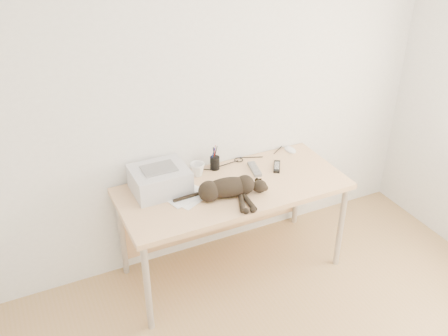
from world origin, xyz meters
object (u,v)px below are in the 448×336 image
printer (160,179)px  pen_cup (215,163)px  mouse (290,148)px  mug (197,169)px  desk (228,196)px  cat (226,189)px

printer → pen_cup: (0.46, 0.11, -0.03)m
pen_cup → mouse: bearing=0.4°
mouse → mug: bearing=177.7°
desk → cat: bearing=-119.4°
cat → pen_cup: 0.39m
printer → mug: bearing=13.3°
mug → mouse: size_ratio=0.88×
desk → printer: printer is taller
desk → pen_cup: size_ratio=8.76×
desk → printer: size_ratio=4.24×
printer → mouse: bearing=5.6°
pen_cup → mug: bearing=-167.8°
desk → mug: 0.29m
mug → mouse: bearing=2.7°
printer → pen_cup: bearing=12.9°
mug → pen_cup: (0.15, 0.03, 0.00)m
pen_cup → cat: bearing=-103.6°
desk → mouse: (0.64, 0.19, 0.15)m
mug → pen_cup: 0.16m
printer → mouse: 1.12m
desk → cat: (-0.11, -0.19, 0.20)m
printer → pen_cup: 0.47m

